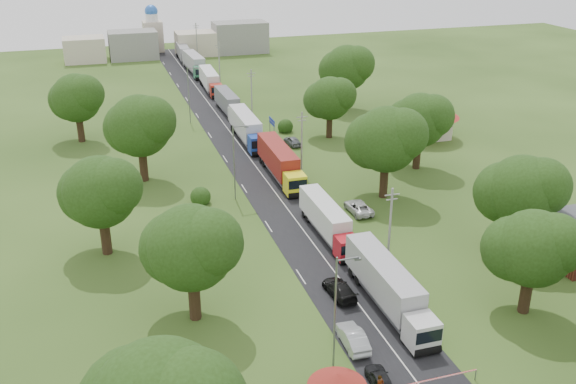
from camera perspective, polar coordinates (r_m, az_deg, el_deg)
name	(u,v)px	position (r m, az deg, el deg)	size (l,w,h in m)	color
ground	(314,245)	(71.38, 2.37, -4.75)	(260.00, 260.00, 0.00)	#2A4316
road	(266,180)	(88.67, -1.97, 1.05)	(8.00, 200.00, 0.04)	black
info_sign	(272,125)	(102.59, -1.44, 5.96)	(0.12, 3.10, 4.10)	slate
pole_1	(390,228)	(65.51, 9.05, -3.14)	(1.60, 0.24, 9.00)	gray
pole_2	(302,142)	(89.43, 1.23, 4.46)	(1.60, 0.24, 9.00)	gray
pole_3	(252,93)	(115.21, -3.26, 8.74)	(1.60, 0.24, 9.00)	gray
pole_4	(219,62)	(141.83, -6.13, 11.40)	(1.60, 0.24, 9.00)	gray
pole_5	(197,40)	(168.90, -8.12, 13.21)	(1.60, 0.24, 9.00)	gray
lamp_0	(337,307)	(50.82, 4.38, -10.17)	(2.03, 0.22, 10.00)	slate
lamp_1	(235,159)	(80.94, -4.72, 2.98)	(2.03, 0.22, 10.00)	slate
lamp_2	(190,92)	(113.89, -8.75, 8.78)	(2.03, 0.22, 10.00)	slate
tree_2	(532,248)	(60.84, 20.90, -4.64)	(8.00, 8.00, 10.10)	#382616
tree_3	(521,191)	(71.14, 20.03, 0.11)	(8.80, 8.80, 11.07)	#382616
tree_4	(386,139)	(81.66, 8.69, 4.69)	(9.60, 9.60, 12.05)	#382616
tree_5	(419,120)	(92.62, 11.59, 6.30)	(8.80, 8.80, 11.07)	#382616
tree_6	(330,98)	(104.72, 3.72, 8.32)	(8.00, 8.00, 10.10)	#382616
tree_7	(346,68)	(121.25, 5.21, 10.95)	(9.60, 9.60, 12.05)	#382616
tree_10	(191,247)	(56.30, -8.65, -4.84)	(8.80, 8.80, 11.07)	#382616
tree_11	(100,191)	(69.51, -16.38, 0.06)	(8.80, 8.80, 11.07)	#382616
tree_12	(140,126)	(88.36, -13.06, 5.78)	(9.60, 9.60, 12.05)	#382616
tree_13	(76,98)	(107.64, -18.30, 7.96)	(8.80, 8.80, 11.07)	#382616
house_cream	(427,117)	(107.31, 12.24, 6.57)	(10.08, 10.08, 5.80)	beige
distant_town	(175,43)	(173.28, -10.00, 12.94)	(52.00, 8.00, 8.00)	gray
church	(153,31)	(180.28, -11.93, 13.81)	(5.00, 5.00, 12.30)	beige
truck_0	(388,286)	(60.31, 8.88, -8.27)	(2.63, 15.19, 4.21)	silver
truck_1	(327,220)	(72.63, 3.50, -2.49)	(2.38, 13.60, 3.77)	red
truck_2	(280,162)	(88.86, -0.72, 2.71)	(2.86, 15.66, 4.34)	yellow
truck_3	(247,128)	(103.96, -3.68, 5.74)	(2.80, 15.52, 4.30)	#1A3D9F
truck_4	(228,103)	(119.71, -5.35, 7.91)	(2.54, 13.73, 3.80)	#B9B9B9
truck_5	(210,80)	(136.48, -6.95, 9.81)	(2.94, 14.74, 4.08)	#A52619
truck_6	(195,64)	(152.78, -8.29, 11.22)	(3.28, 15.45, 4.27)	#2A7149
truck_7	(184,53)	(167.31, -9.27, 12.12)	(2.84, 13.76, 3.80)	silver
car_lane_front	(380,380)	(51.95, 8.19, -16.20)	(1.60, 3.97, 1.35)	black
car_lane_mid	(353,338)	(55.81, 5.76, -12.76)	(1.65, 4.74, 1.56)	#A8ACB0
car_lane_rear	(340,289)	(62.20, 4.61, -8.62)	(2.01, 4.96, 1.44)	black
car_verge_near	(358,207)	(79.14, 6.27, -1.37)	(2.33, 5.06, 1.41)	silver
car_verge_far	(292,141)	(102.27, 0.39, 4.56)	(1.68, 4.17, 1.42)	slate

